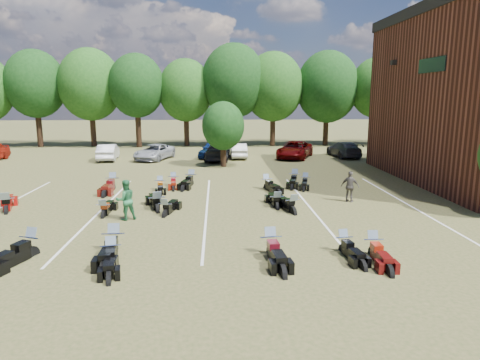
{
  "coord_description": "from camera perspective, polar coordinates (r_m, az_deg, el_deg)",
  "views": [
    {
      "loc": [
        -2.48,
        -16.88,
        5.34
      ],
      "look_at": [
        -1.35,
        4.0,
        1.2
      ],
      "focal_mm": 32.0,
      "sensor_mm": 36.0,
      "label": 1
    }
  ],
  "objects": [
    {
      "name": "car_1",
      "position": [
        37.7,
        -17.18,
        3.59
      ],
      "size": [
        1.85,
        4.23,
        1.35
      ],
      "primitive_type": "imported",
      "rotation": [
        0.0,
        0.0,
        3.25
      ],
      "color": "silver",
      "rests_on": "ground"
    },
    {
      "name": "motorcycle_4",
      "position": [
        15.43,
        13.62,
        -9.37
      ],
      "size": [
        0.89,
        2.08,
        1.13
      ],
      "primitive_type": null,
      "rotation": [
        0.0,
        0.0,
        0.12
      ],
      "color": "black",
      "rests_on": "ground"
    },
    {
      "name": "motorcycle_7",
      "position": [
        22.61,
        -28.67,
        -3.87
      ],
      "size": [
        1.57,
        2.58,
        1.37
      ],
      "primitive_type": null,
      "rotation": [
        0.0,
        0.0,
        3.48
      ],
      "color": "maroon",
      "rests_on": "ground"
    },
    {
      "name": "motorcycle_17",
      "position": [
        25.06,
        -10.58,
        -1.3
      ],
      "size": [
        0.92,
        2.07,
        1.12
      ],
      "primitive_type": null,
      "rotation": [
        0.0,
        0.0,
        0.14
      ],
      "color": "black",
      "rests_on": "ground"
    },
    {
      "name": "motorcycle_11",
      "position": [
        19.89,
        7.05,
        -4.46
      ],
      "size": [
        1.32,
        2.46,
        1.31
      ],
      "primitive_type": null,
      "rotation": [
        0.0,
        0.0,
        3.4
      ],
      "color": "black",
      "rests_on": "ground"
    },
    {
      "name": "motorcycle_8",
      "position": [
        20.13,
        -17.7,
        -4.73
      ],
      "size": [
        0.67,
        2.07,
        1.15
      ],
      "primitive_type": null,
      "rotation": [
        0.0,
        0.0,
        3.14
      ],
      "color": "black",
      "rests_on": "ground"
    },
    {
      "name": "car_4",
      "position": [
        37.63,
        -3.6,
        4.1
      ],
      "size": [
        2.89,
        4.46,
        1.41
      ],
      "primitive_type": "imported",
      "rotation": [
        0.0,
        0.0,
        -0.32
      ],
      "color": "#0B2052",
      "rests_on": "ground"
    },
    {
      "name": "parking_lines",
      "position": [
        20.59,
        -4.45,
        -3.85
      ],
      "size": [
        20.1,
        14.0,
        0.01
      ],
      "color": "silver",
      "rests_on": "ground"
    },
    {
      "name": "person_green",
      "position": [
        19.23,
        -15.0,
        -2.57
      ],
      "size": [
        1.08,
        0.99,
        1.78
      ],
      "primitive_type": "imported",
      "rotation": [
        0.0,
        0.0,
        3.61
      ],
      "color": "#296F40",
      "rests_on": "ground"
    },
    {
      "name": "motorcycle_12",
      "position": [
        20.65,
        4.92,
        -3.83
      ],
      "size": [
        0.85,
        2.22,
        1.21
      ],
      "primitive_type": null,
      "rotation": [
        0.0,
        0.0,
        3.22
      ],
      "color": "black",
      "rests_on": "ground"
    },
    {
      "name": "motorcycle_18",
      "position": [
        24.88,
        3.56,
        -1.22
      ],
      "size": [
        1.35,
        2.3,
        1.22
      ],
      "primitive_type": null,
      "rotation": [
        0.0,
        0.0,
        0.32
      ],
      "color": "black",
      "rests_on": "ground"
    },
    {
      "name": "motorcycle_16",
      "position": [
        26.17,
        -6.52,
        -0.65
      ],
      "size": [
        1.24,
        2.45,
        1.31
      ],
      "primitive_type": null,
      "rotation": [
        0.0,
        0.0,
        -0.22
      ],
      "color": "black",
      "rests_on": "ground"
    },
    {
      "name": "motorcycle_5",
      "position": [
        14.82,
        4.1,
        -9.95
      ],
      "size": [
        0.98,
        2.45,
        1.33
      ],
      "primitive_type": null,
      "rotation": [
        0.0,
        0.0,
        0.09
      ],
      "color": "black",
      "rests_on": "ground"
    },
    {
      "name": "motorcycle_15",
      "position": [
        26.12,
        -8.85,
        -0.73
      ],
      "size": [
        0.82,
        2.05,
        1.12
      ],
      "primitive_type": null,
      "rotation": [
        0.0,
        0.0,
        0.09
      ],
      "color": "maroon",
      "rests_on": "ground"
    },
    {
      "name": "ground",
      "position": [
        17.88,
        5.04,
        -6.22
      ],
      "size": [
        160.0,
        160.0,
        0.0
      ],
      "primitive_type": "plane",
      "color": "brown",
      "rests_on": "ground"
    },
    {
      "name": "car_6",
      "position": [
        37.51,
        7.32,
        4.03
      ],
      "size": [
        4.21,
        5.71,
        1.44
      ],
      "primitive_type": "imported",
      "rotation": [
        0.0,
        0.0,
        -0.4
      ],
      "color": "#580505",
      "rests_on": "ground"
    },
    {
      "name": "motorcycle_0",
      "position": [
        16.27,
        -26.09,
        -9.15
      ],
      "size": [
        1.54,
        2.58,
        1.37
      ],
      "primitive_type": null,
      "rotation": [
        0.0,
        0.0,
        -0.33
      ],
      "color": "black",
      "rests_on": "ground"
    },
    {
      "name": "motorcycle_3",
      "position": [
        14.76,
        -16.74,
        -10.5
      ],
      "size": [
        1.06,
        2.23,
        1.19
      ],
      "primitive_type": null,
      "rotation": [
        0.0,
        0.0,
        0.19
      ],
      "color": "black",
      "rests_on": "ground"
    },
    {
      "name": "car_3",
      "position": [
        35.81,
        -3.03,
        3.73
      ],
      "size": [
        2.33,
        4.95,
        1.4
      ],
      "primitive_type": "imported",
      "rotation": [
        0.0,
        0.0,
        3.06
      ],
      "color": "black",
      "rests_on": "ground"
    },
    {
      "name": "young_tree_midfield",
      "position": [
        32.46,
        -2.26,
        7.22
      ],
      "size": [
        3.2,
        3.2,
        4.7
      ],
      "color": "black",
      "rests_on": "ground"
    },
    {
      "name": "person_grey",
      "position": [
        22.4,
        14.48,
        -0.86
      ],
      "size": [
        1.0,
        0.84,
        1.6
      ],
      "primitive_type": "imported",
      "rotation": [
        0.0,
        0.0,
        2.56
      ],
      "color": "#504B45",
      "rests_on": "ground"
    },
    {
      "name": "motorcycle_20",
      "position": [
        26.48,
        7.27,
        -0.53
      ],
      "size": [
        1.31,
        2.41,
        1.28
      ],
      "primitive_type": null,
      "rotation": [
        0.0,
        0.0,
        -0.26
      ],
      "color": "black",
      "rests_on": "ground"
    },
    {
      "name": "motorcycle_9",
      "position": [
        19.6,
        -9.92,
        -4.78
      ],
      "size": [
        1.12,
        2.18,
        1.16
      ],
      "primitive_type": null,
      "rotation": [
        0.0,
        0.0,
        2.91
      ],
      "color": "black",
      "rests_on": "ground"
    },
    {
      "name": "motorcycle_6",
      "position": [
        15.38,
        17.25,
        -9.65
      ],
      "size": [
        0.76,
        2.18,
        1.21
      ],
      "primitive_type": null,
      "rotation": [
        0.0,
        0.0,
        -0.03
      ],
      "color": "#4F0B0B",
      "rests_on": "ground"
    },
    {
      "name": "car_5",
      "position": [
        37.33,
        -0.23,
        3.95
      ],
      "size": [
        1.41,
        3.88,
        1.27
      ],
      "primitive_type": "imported",
      "rotation": [
        0.0,
        0.0,
        3.16
      ],
      "color": "beige",
      "rests_on": "ground"
    },
    {
      "name": "motorcycle_1",
      "position": [
        15.63,
        -16.41,
        -9.26
      ],
      "size": [
        0.93,
        2.54,
        1.39
      ],
      "primitive_type": null,
      "rotation": [
        0.0,
        0.0,
        0.05
      ],
      "color": "black",
      "rests_on": "ground"
    },
    {
      "name": "motorcycle_19",
      "position": [
        25.98,
        8.68,
        -0.8
      ],
      "size": [
        1.12,
        2.09,
        1.11
      ],
      "primitive_type": null,
      "rotation": [
        0.0,
        0.0,
        -0.25
      ],
      "color": "black",
      "rests_on": "ground"
    },
    {
      "name": "car_2",
      "position": [
        36.96,
        -11.35,
        3.68
      ],
      "size": [
        3.44,
        5.08,
        1.29
      ],
      "primitive_type": "imported",
      "rotation": [
        0.0,
        0.0,
        -0.3
      ],
      "color": "#9B9DA4",
      "rests_on": "ground"
    },
    {
      "name": "motorcycle_14",
      "position": [
        25.75,
        -16.59,
        -1.25
      ],
      "size": [
        0.83,
        2.51,
        1.39
      ],
      "primitive_type": null,
      "rotation": [
        0.0,
        0.0,
        -0.01
      ],
      "color": "#500F0B",
      "rests_on": "ground"
    },
    {
      "name": "tree_line",
      "position": [
        45.92,
        -1.28,
        12.4
      ],
      "size": [
        56.0,
        6.0,
        9.79
      ],
      "color": "black",
      "rests_on": "ground"
    },
    {
      "name": "motorcycle_10",
      "position": [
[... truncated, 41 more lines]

